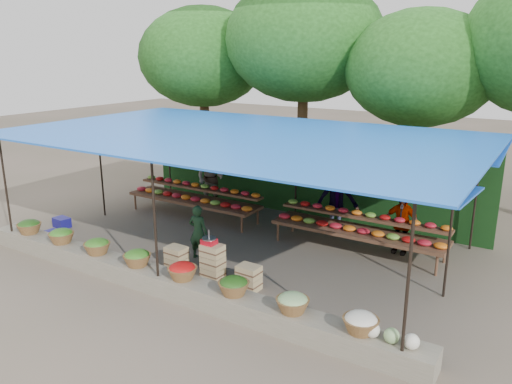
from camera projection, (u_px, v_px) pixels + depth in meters
The scene contains 16 objects.
ground at pixel (240, 248), 12.25m from camera, with size 60.00×60.00×0.00m, color brown.
stone_curb at pixel (164, 282), 9.95m from camera, with size 10.60×0.55×0.40m, color #656151.
stall_canopy at pixel (241, 139), 11.59m from camera, with size 10.80×6.60×2.82m.
produce_baskets at pixel (159, 264), 9.91m from camera, with size 8.98×0.58×0.34m.
netting_backdrop at pixel (300, 173), 14.49m from camera, with size 10.60×0.06×2.50m, color #194117.
tree_row at pixel (360, 50), 15.70m from camera, with size 16.51×5.50×7.12m.
fruit_table_left at pixel (195, 196), 14.46m from camera, with size 4.21×0.95×0.93m.
fruit_table_right at pixel (359, 227), 11.91m from camera, with size 4.21×0.95×0.93m.
crate_counter at pixel (212, 265), 10.50m from camera, with size 2.36×0.36×0.77m.
weighing_scale at pixel (209, 241), 10.38m from camera, with size 0.30×0.30×0.32m.
vendor_seated at pixel (198, 232), 11.46m from camera, with size 0.47×0.31×1.29m, color #17331D.
customer_left at pixel (210, 178), 15.25m from camera, with size 0.90×0.70×1.86m, color slate.
customer_mid at pixel (337, 199), 13.10m from camera, with size 1.18×0.68×1.83m, color slate.
customer_right at pixel (401, 223), 11.75m from camera, with size 0.87×0.36×1.49m, color slate.
blue_crate_front at pixel (53, 236), 12.66m from camera, with size 0.44×0.31×0.26m, color navy.
blue_crate_back at pixel (62, 222), 13.66m from camera, with size 0.45×0.32×0.27m, color navy.
Camera 1 is at (6.38, -9.49, 4.63)m, focal length 35.00 mm.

